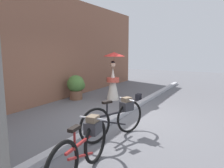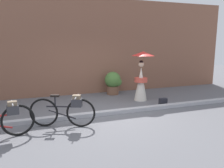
% 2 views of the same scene
% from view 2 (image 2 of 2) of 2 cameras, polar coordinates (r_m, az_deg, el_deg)
% --- Properties ---
extents(ground_plane, '(30.00, 30.00, 0.00)m').
position_cam_2_polar(ground_plane, '(7.00, -1.96, -7.73)').
color(ground_plane, slate).
extents(building_wall, '(14.00, 0.40, 3.97)m').
position_cam_2_polar(building_wall, '(9.76, -7.92, 9.20)').
color(building_wall, brown).
rests_on(building_wall, ground_plane).
extents(sidewalk_curb, '(14.00, 0.20, 0.12)m').
position_cam_2_polar(sidewalk_curb, '(6.99, -1.97, -7.26)').
color(sidewalk_curb, '#B2B2B7').
rests_on(sidewalk_curb, ground_plane).
extents(bicycle_near_officer, '(1.63, 0.72, 0.86)m').
position_cam_2_polar(bicycle_near_officer, '(6.06, -11.66, -6.40)').
color(bicycle_near_officer, black).
rests_on(bicycle_near_officer, ground_plane).
extents(person_with_parasol, '(0.84, 0.84, 1.84)m').
position_cam_2_polar(person_with_parasol, '(8.61, 7.37, 2.13)').
color(person_with_parasol, silver).
rests_on(person_with_parasol, ground_plane).
extents(potted_plant_by_door, '(0.69, 0.67, 0.96)m').
position_cam_2_polar(potted_plant_by_door, '(9.59, 0.32, 0.49)').
color(potted_plant_by_door, brown).
rests_on(potted_plant_by_door, ground_plane).
extents(backpack_on_pavement, '(0.27, 0.16, 0.25)m').
position_cam_2_polar(backpack_on_pavement, '(8.21, 12.64, -4.31)').
color(backpack_on_pavement, '#26262D').
rests_on(backpack_on_pavement, ground_plane).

